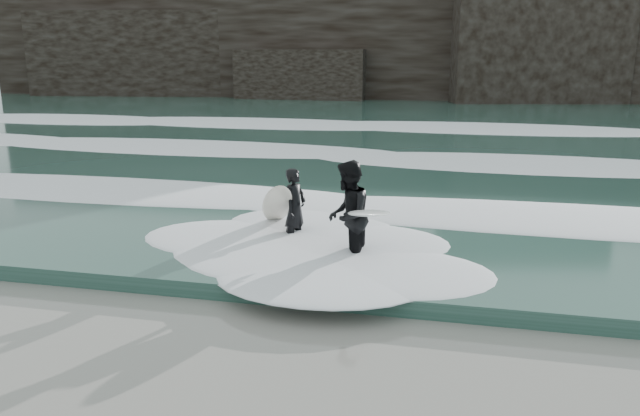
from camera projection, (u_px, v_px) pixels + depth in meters
The scene contains 8 objects.
ground at pixel (81, 394), 7.42m from camera, with size 120.00×120.00×0.00m, color #7B7056.
sea at pixel (384, 120), 34.79m from camera, with size 90.00×52.00×0.30m, color #27473E.
headland at pixel (412, 36), 49.66m from camera, with size 70.00×9.00×10.00m, color black.
foam_near at pixel (287, 195), 15.83m from camera, with size 60.00×3.20×0.20m, color white.
foam_mid at pixel (339, 152), 22.44m from camera, with size 60.00×4.00×0.24m, color white.
foam_far at pixel (374, 123), 30.94m from camera, with size 60.00×4.80×0.30m, color white.
surfer_left at pixel (290, 207), 12.80m from camera, with size 1.31×2.08×1.65m.
surfer_right at pixel (350, 215), 11.43m from camera, with size 1.23×2.21×2.04m.
Camera 1 is at (4.26, -5.85, 3.98)m, focal length 35.00 mm.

